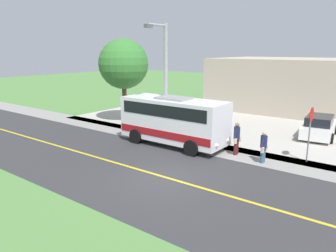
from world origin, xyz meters
TOP-DOWN VIEW (x-y plane):
  - ground_plane at (0.00, 0.00)m, footprint 120.00×120.00m
  - road_surface at (0.00, 0.00)m, footprint 8.00×100.00m
  - sidewalk at (-5.20, 0.00)m, footprint 2.40×100.00m
  - parking_lot_surface at (-12.40, 3.00)m, footprint 14.00×36.00m
  - road_centre_line at (0.00, 0.00)m, footprint 0.16×100.00m
  - shuttle_bus_front at (-4.46, -2.84)m, footprint 2.57×6.72m
  - pedestrian_with_bags at (-4.63, 2.74)m, footprint 0.72×0.34m
  - pedestrian_waiting at (-5.00, 1.06)m, footprint 0.72×0.34m
  - stop_sign at (-6.10, 4.54)m, footprint 0.76×0.07m
  - street_light_pole at (-4.87, -3.84)m, footprint 1.97×0.24m
  - parked_car_near at (-11.79, 3.80)m, footprint 4.55×2.34m
  - tree_curbside at (-7.40, -9.83)m, footprint 3.88×3.88m

SIDE VIEW (x-z plane):
  - ground_plane at x=0.00m, z-range 0.00..0.00m
  - sidewalk at x=-5.20m, z-range 0.00..0.01m
  - parking_lot_surface at x=-12.40m, z-range 0.00..0.01m
  - road_surface at x=0.00m, z-range 0.00..0.01m
  - road_centre_line at x=0.00m, z-range 0.01..0.01m
  - parked_car_near at x=-11.79m, z-range -0.04..1.41m
  - pedestrian_with_bags at x=-4.63m, z-range 0.06..1.71m
  - pedestrian_waiting at x=-5.00m, z-range 0.08..1.90m
  - shuttle_bus_front at x=-4.46m, z-range 0.14..3.08m
  - stop_sign at x=-6.10m, z-range 0.52..3.40m
  - street_light_pole at x=-4.87m, z-range 0.40..7.62m
  - tree_curbside at x=-7.40m, z-range 1.30..7.84m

